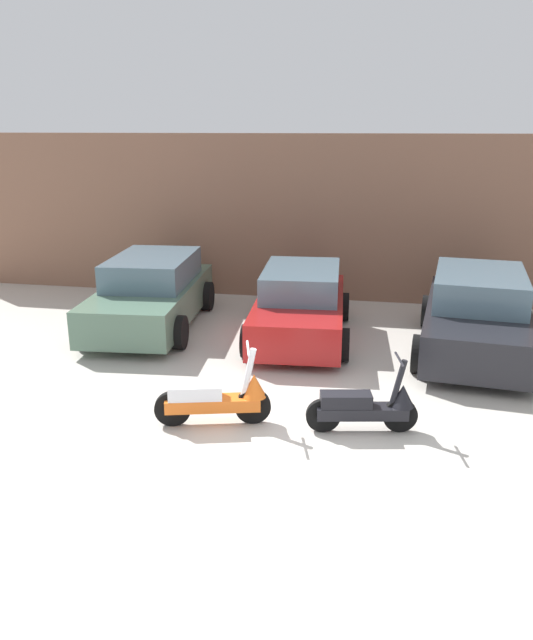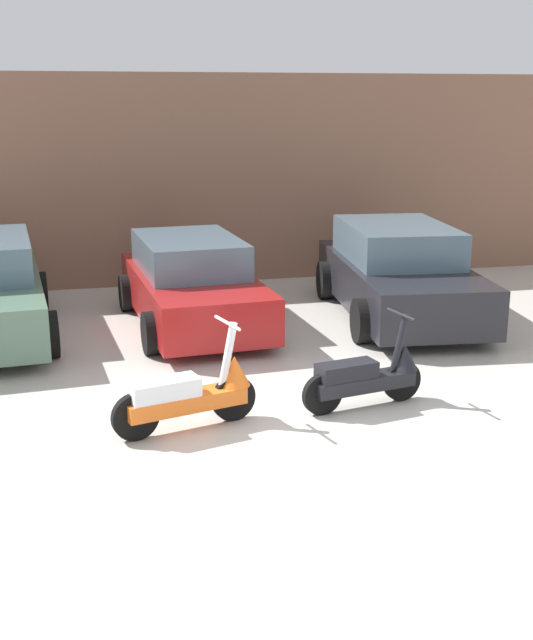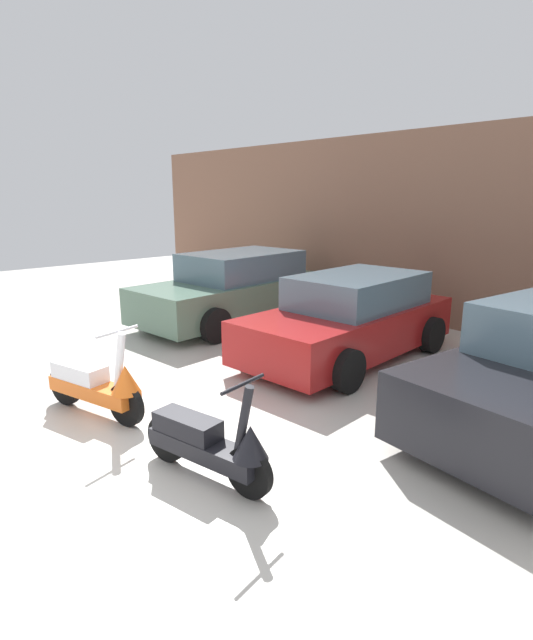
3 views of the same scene
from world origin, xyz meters
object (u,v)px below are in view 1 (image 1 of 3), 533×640
(scooter_front_right, at_px, (367,406))
(car_rear_center, at_px, (300,305))
(car_rear_left, at_px, (151,293))
(car_rear_right, at_px, (477,315))
(scooter_front_left, at_px, (218,397))

(scooter_front_right, relative_size, car_rear_center, 0.37)
(car_rear_left, distance_m, car_rear_right, 6.15)
(scooter_front_left, relative_size, scooter_front_right, 1.05)
(scooter_front_right, height_order, car_rear_right, car_rear_right)
(scooter_front_right, distance_m, car_rear_left, 5.81)
(scooter_front_left, xyz_separation_m, car_rear_left, (-2.42, 3.97, 0.27))
(car_rear_center, xyz_separation_m, car_rear_right, (3.15, -0.22, 0.05))
(scooter_front_right, bearing_deg, car_rear_left, 127.89)
(car_rear_center, bearing_deg, car_rear_right, 82.33)
(car_rear_left, height_order, car_rear_center, car_rear_left)
(scooter_front_right, height_order, car_rear_center, car_rear_center)
(scooter_front_left, distance_m, car_rear_right, 5.20)
(scooter_front_left, height_order, car_rear_left, car_rear_left)
(scooter_front_right, xyz_separation_m, car_rear_left, (-4.36, 3.82, 0.30))
(car_rear_left, bearing_deg, scooter_front_right, 44.24)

